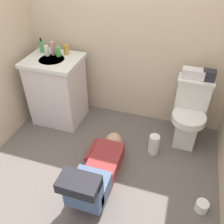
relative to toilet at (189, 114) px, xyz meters
The scene contains 15 objects.
ground_plane 1.20m from the toilet, 133.55° to the right, with size 2.82×3.20×0.04m, color #615A55.
wall_back 1.18m from the toilet, 157.73° to the left, with size 2.48×0.08×2.40m, color beige.
toilet is the anchor object (origin of this frame).
vanity_cabinet 1.54m from the toilet, behind, with size 0.60×0.52×0.82m.
faucet 1.62m from the toilet, behind, with size 0.02×0.02×0.10m, color silver.
person_plumber 1.17m from the toilet, 129.45° to the right, with size 0.39×1.06×0.52m.
tissue_box 0.44m from the toilet, 116.43° to the left, with size 0.22×0.11×0.10m, color silver.
toiletry_bag 0.46m from the toilet, 40.77° to the left, with size 0.12×0.09×0.11m, color #26262D.
soap_dispenser 1.80m from the toilet, behind, with size 0.06×0.06×0.17m.
bottle_white 1.70m from the toilet, behind, with size 0.05×0.05×0.11m, color white.
bottle_pink 1.66m from the toilet, behind, with size 0.04×0.04×0.15m, color pink.
bottle_green 1.58m from the toilet, behind, with size 0.06×0.06×0.10m, color green.
bottle_amber 1.52m from the toilet, behind, with size 0.06×0.06×0.11m, color gold.
paper_towel_roll 0.50m from the toilet, 133.20° to the right, with size 0.11×0.11×0.23m, color white.
toilet_paper_roll 0.95m from the toilet, 75.80° to the right, with size 0.11×0.11×0.10m, color white.
Camera 1 is at (0.61, -1.41, 1.98)m, focal length 39.19 mm.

